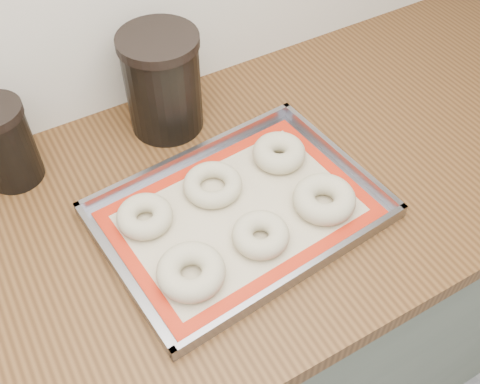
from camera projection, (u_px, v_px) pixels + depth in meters
cabinet at (145, 367)px, 1.27m from camera, size 3.00×0.65×0.86m
countertop at (111, 252)px, 0.94m from camera, size 3.06×0.68×0.04m
baking_tray at (240, 212)px, 0.96m from camera, size 0.49×0.37×0.03m
baking_mat at (240, 213)px, 0.96m from camera, size 0.44×0.33×0.00m
bagel_front_left at (191, 272)px, 0.86m from camera, size 0.11×0.11×0.04m
bagel_front_mid at (261, 235)px, 0.91m from camera, size 0.11×0.11×0.03m
bagel_front_right at (324, 199)px, 0.96m from camera, size 0.13×0.13×0.04m
bagel_back_left at (145, 216)px, 0.93m from camera, size 0.10×0.10×0.03m
bagel_back_mid at (213, 185)px, 0.98m from camera, size 0.13×0.13×0.03m
bagel_back_right at (279, 153)px, 1.03m from camera, size 0.11×0.11×0.04m
canister_mid at (4, 144)px, 0.97m from camera, size 0.10×0.10×0.16m
canister_right at (163, 83)px, 1.04m from camera, size 0.15×0.15×0.20m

